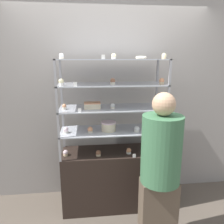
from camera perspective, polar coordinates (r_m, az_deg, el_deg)
name	(u,v)px	position (r m, az deg, el deg)	size (l,w,h in m)	color
ground_plane	(112,204)	(3.12, 0.00, -22.82)	(20.00, 20.00, 0.00)	brown
back_wall	(109,101)	(2.93, -0.79, 2.76)	(8.00, 0.05, 2.60)	gray
display_base	(112,178)	(2.91, 0.00, -16.91)	(1.23, 0.45, 0.75)	black
display_riser_lower	(112,131)	(2.65, 0.00, -5.04)	(1.23, 0.45, 0.28)	#99999E
display_riser_middle	(112,109)	(2.57, 0.00, 0.82)	(1.23, 0.45, 0.28)	#99999E
display_riser_upper	(112,85)	(2.52, 0.00, 6.97)	(1.23, 0.45, 0.28)	#99999E
display_riser_top	(112,61)	(2.51, 0.00, 13.27)	(1.23, 0.45, 0.28)	#99999E
layer_cake_centerpiece	(109,126)	(2.59, -0.91, -3.72)	(0.17, 0.17, 0.11)	beige
sheet_cake_frosted	(92,105)	(2.53, -5.17, 1.74)	(0.19, 0.13, 0.07)	beige
cupcake_0	(66,153)	(2.67, -12.03, -10.43)	(0.06, 0.06, 0.07)	#CCB28C
cupcake_1	(98,153)	(2.61, -3.60, -10.68)	(0.06, 0.06, 0.07)	#CCB28C
cupcake_2	(129,151)	(2.67, 4.41, -10.11)	(0.06, 0.06, 0.07)	white
cupcake_3	(157,149)	(2.77, 11.65, -9.49)	(0.06, 0.06, 0.07)	#CCB28C
price_tag_0	(134,156)	(2.58, 5.81, -11.31)	(0.04, 0.00, 0.04)	white
cupcake_4	(66,130)	(2.58, -11.97, -4.68)	(0.06, 0.06, 0.07)	white
cupcake_5	(90,130)	(2.55, -5.73, -4.68)	(0.06, 0.06, 0.07)	beige
cupcake_6	(137,129)	(2.57, 6.50, -4.50)	(0.06, 0.06, 0.07)	white
cupcake_7	(159,128)	(2.68, 12.24, -4.00)	(0.06, 0.06, 0.07)	white
price_tag_1	(143,133)	(2.50, 8.11, -5.38)	(0.04, 0.00, 0.04)	white
cupcake_8	(64,107)	(2.53, -12.36, 1.37)	(0.05, 0.05, 0.06)	beige
cupcake_9	(113,106)	(2.49, 0.24, 1.53)	(0.05, 0.05, 0.06)	beige
cupcake_10	(161,106)	(2.57, 12.69, 1.56)	(0.05, 0.05, 0.06)	beige
price_tag_2	(80,110)	(2.35, -8.46, 0.42)	(0.04, 0.00, 0.04)	white
cupcake_11	(61,82)	(2.44, -13.12, 7.61)	(0.06, 0.06, 0.07)	white
cupcake_12	(112,81)	(2.45, 0.10, 7.98)	(0.06, 0.06, 0.07)	beige
cupcake_13	(162,81)	(2.53, 12.87, 7.82)	(0.06, 0.06, 0.07)	#CCB28C
price_tag_3	(75,84)	(2.30, -9.56, 7.13)	(0.04, 0.00, 0.04)	white
cupcake_14	(61,56)	(2.46, -13.08, 14.02)	(0.05, 0.05, 0.06)	beige
cupcake_15	(114,56)	(2.46, 0.46, 14.36)	(0.05, 0.05, 0.06)	white
cupcake_16	(164,56)	(2.53, 13.43, 13.98)	(0.05, 0.05, 0.06)	#CCB28C
price_tag_4	(103,57)	(2.29, -2.31, 14.22)	(0.04, 0.00, 0.04)	white
donut_glazed	(141,57)	(2.63, 7.61, 13.93)	(0.13, 0.13, 0.03)	#EFE5CC
customer_figure	(160,170)	(2.16, 12.46, -14.62)	(0.37, 0.37, 1.58)	brown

